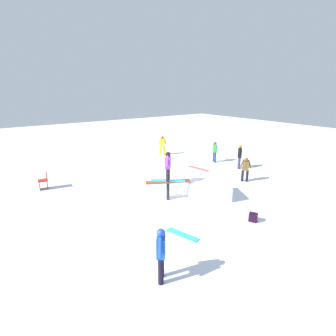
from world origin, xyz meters
TOP-DOWN VIEW (x-y plane):
  - ground_plane at (0.00, 0.00)m, footprint 60.00×60.00m
  - rail_feature at (0.00, 0.00)m, footprint 1.89×1.17m
  - snow_kicker_ramp at (-1.65, 0.87)m, footprint 2.29×2.17m
  - main_rider_on_rail at (0.00, 0.00)m, footprint 1.32×1.22m
  - bystander_green at (-6.31, -3.29)m, footprint 0.33×0.57m
  - bystander_yellow at (-4.58, -7.05)m, footprint 0.51×0.46m
  - bystander_brown at (-4.83, 0.45)m, footprint 0.45×0.52m
  - bystander_black at (-6.48, -1.31)m, footprint 0.54×0.50m
  - bystander_blue at (3.21, 4.13)m, footprint 0.46×0.55m
  - loose_snowboard_coral at (-4.36, -2.75)m, footprint 0.49×1.52m
  - loose_snowboard_cyan at (1.36, 2.72)m, footprint 0.63×1.30m
  - folding_chair at (4.25, -4.73)m, footprint 0.50×0.50m
  - backpack_on_snow at (-1.44, 3.55)m, footprint 0.33×0.37m

SIDE VIEW (x-z plane):
  - ground_plane at x=0.00m, z-range 0.00..0.00m
  - loose_snowboard_coral at x=-4.36m, z-range 0.00..0.02m
  - loose_snowboard_cyan at x=1.36m, z-range 0.00..0.02m
  - backpack_on_snow at x=-1.44m, z-range 0.00..0.34m
  - snow_kicker_ramp at x=-1.65m, z-range 0.00..0.77m
  - folding_chair at x=4.25m, z-range -0.03..0.85m
  - bystander_brown at x=-4.83m, z-range 0.08..1.42m
  - rail_feature at x=0.00m, z-range 0.29..1.21m
  - bystander_green at x=-6.31m, z-range 0.09..1.50m
  - bystander_yellow at x=-4.58m, z-range 0.09..1.53m
  - bystander_black at x=-6.48m, z-range 0.09..1.61m
  - bystander_blue at x=3.21m, z-range 0.09..1.62m
  - main_rider_on_rail at x=0.00m, z-range 0.90..2.23m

